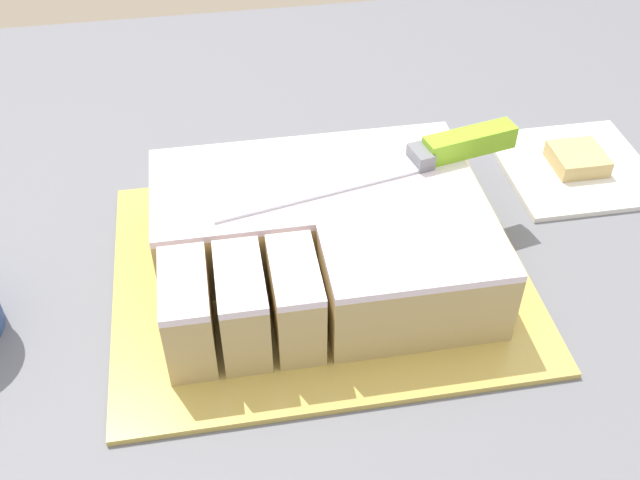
{
  "coord_description": "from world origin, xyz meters",
  "views": [
    {
      "loc": [
        -0.16,
        -0.53,
        1.4
      ],
      "look_at": [
        -0.08,
        -0.03,
        0.95
      ],
      "focal_mm": 42.0,
      "sensor_mm": 36.0,
      "label": 1
    }
  ],
  "objects": [
    {
      "name": "paper_napkin",
      "position": [
        0.23,
        0.08,
        0.9
      ],
      "size": [
        0.16,
        0.16,
        0.01
      ],
      "color": "white",
      "rests_on": "countertop"
    },
    {
      "name": "knife",
      "position": [
        0.03,
        0.02,
        0.99
      ],
      "size": [
        0.3,
        0.09,
        0.02
      ],
      "rotation": [
        0.0,
        0.0,
        3.35
      ],
      "color": "silver",
      "rests_on": "cake"
    },
    {
      "name": "cake_board",
      "position": [
        -0.08,
        -0.03,
        0.9
      ],
      "size": [
        0.38,
        0.31,
        0.01
      ],
      "color": "gold",
      "rests_on": "countertop"
    },
    {
      "name": "brownie",
      "position": [
        0.23,
        0.08,
        0.92
      ],
      "size": [
        0.06,
        0.06,
        0.02
      ],
      "color": "tan",
      "rests_on": "paper_napkin"
    },
    {
      "name": "cake",
      "position": [
        -0.08,
        -0.03,
        0.95
      ],
      "size": [
        0.29,
        0.22,
        0.08
      ],
      "color": "tan",
      "rests_on": "cake_board"
    }
  ]
}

